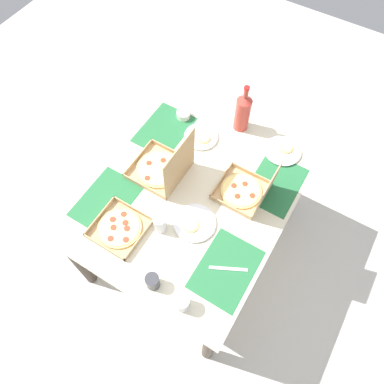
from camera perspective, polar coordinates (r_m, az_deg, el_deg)
ground_plane at (r=2.70m, az=0.00°, el=-7.93°), size 6.00×6.00×0.00m
dining_table at (r=2.12m, az=0.00°, el=-1.53°), size 1.27×1.04×0.75m
placemat_near_left at (r=2.27m, az=-4.28°, el=9.60°), size 0.36×0.26×0.00m
placemat_near_right at (r=2.04m, az=-13.09°, el=-1.29°), size 0.36×0.26×0.00m
placemat_far_left at (r=2.10m, az=12.76°, el=1.28°), size 0.36×0.26×0.00m
placemat_far_right at (r=1.85m, az=5.29°, el=-11.79°), size 0.36×0.26×0.00m
pizza_box_center at (r=1.94m, az=-11.12°, el=-5.50°), size 0.26×0.26×0.04m
pizza_box_corner_right at (r=2.05m, az=-4.49°, el=3.71°), size 0.29×0.30×0.32m
pizza_box_edge_far at (r=1.99m, az=8.44°, el=0.28°), size 0.25×0.27×0.29m
plate_middle at (r=2.22m, az=1.44°, el=8.49°), size 0.20×0.20×0.03m
plate_near_left at (r=2.22m, az=13.84°, el=6.20°), size 0.21×0.21×0.03m
plate_near_right at (r=1.92m, az=0.33°, el=-4.84°), size 0.22×0.22×0.03m
soda_bottle at (r=2.20m, az=7.85°, el=12.19°), size 0.09×0.09×0.32m
cup_red at (r=1.75m, az=-1.56°, el=-16.72°), size 0.07×0.07×0.09m
cup_clear_right at (r=1.88m, az=-4.98°, el=-4.86°), size 0.07×0.07×0.11m
cup_spare at (r=1.79m, az=-6.10°, el=-13.56°), size 0.07×0.07×0.09m
condiment_bowl at (r=2.31m, az=-1.33°, el=11.88°), size 0.08×0.08×0.04m
fork_by_near_right at (r=1.85m, az=5.63°, el=-11.70°), size 0.10×0.18×0.00m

